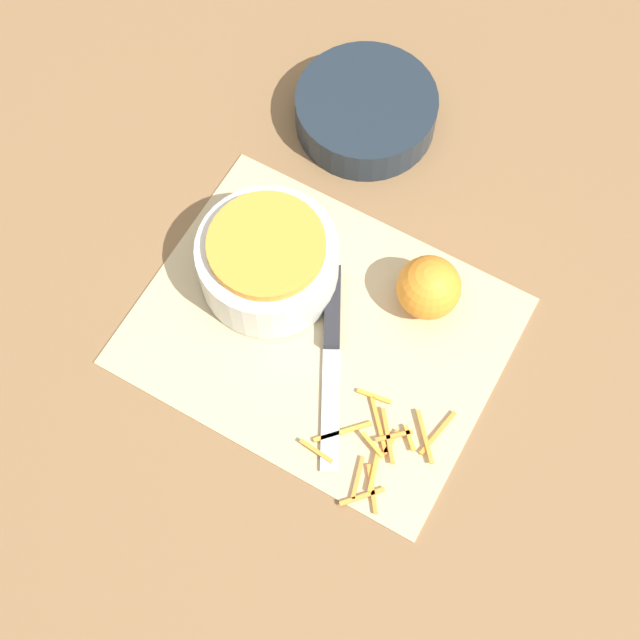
% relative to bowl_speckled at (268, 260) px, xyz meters
% --- Properties ---
extents(ground_plane, '(4.00, 4.00, 0.00)m').
position_rel_bowl_speckled_xyz_m(ground_plane, '(0.09, -0.03, -0.05)').
color(ground_plane, olive).
extents(cutting_board, '(0.45, 0.35, 0.01)m').
position_rel_bowl_speckled_xyz_m(cutting_board, '(0.09, -0.03, -0.05)').
color(cutting_board, '#CCB284').
rests_on(cutting_board, ground_plane).
extents(bowl_speckled, '(0.18, 0.18, 0.09)m').
position_rel_bowl_speckled_xyz_m(bowl_speckled, '(0.00, 0.00, 0.00)').
color(bowl_speckled, silver).
rests_on(bowl_speckled, cutting_board).
extents(bowl_dark, '(0.19, 0.19, 0.05)m').
position_rel_bowl_speckled_xyz_m(bowl_dark, '(-0.01, 0.27, -0.02)').
color(bowl_dark, '#1E2833').
rests_on(bowl_dark, ground_plane).
extents(knife, '(0.14, 0.24, 0.02)m').
position_rel_bowl_speckled_xyz_m(knife, '(0.11, -0.03, -0.04)').
color(knife, '#232328').
rests_on(knife, cutting_board).
extents(orange_left, '(0.08, 0.08, 0.08)m').
position_rel_bowl_speckled_xyz_m(orange_left, '(0.19, 0.07, -0.00)').
color(orange_left, orange).
rests_on(orange_left, cutting_board).
extents(peel_pile, '(0.15, 0.17, 0.01)m').
position_rel_bowl_speckled_xyz_m(peel_pile, '(0.23, -0.13, -0.04)').
color(peel_pile, orange).
rests_on(peel_pile, cutting_board).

